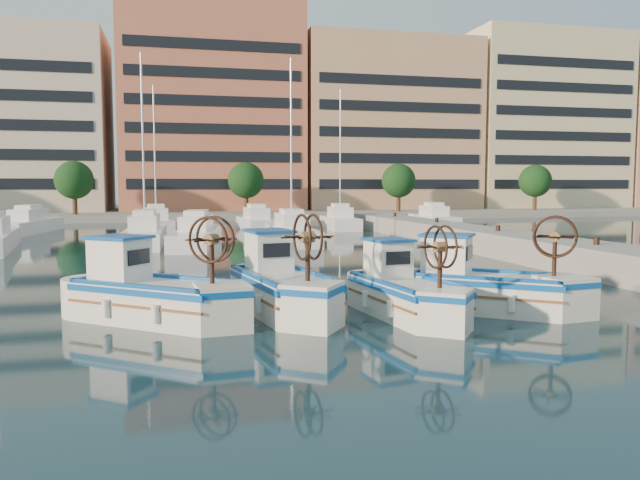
# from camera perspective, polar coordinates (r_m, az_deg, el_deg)

# --- Properties ---
(ground) EXTENTS (300.00, 300.00, 0.00)m
(ground) POSITION_cam_1_polar(r_m,az_deg,el_deg) (17.00, 0.19, -7.28)
(ground) COLOR #1A3744
(ground) RESTS_ON ground
(quay) EXTENTS (3.00, 60.00, 1.20)m
(quay) POSITION_cam_1_polar(r_m,az_deg,el_deg) (29.61, 21.58, -1.20)
(quay) COLOR gray
(quay) RESTS_ON ground
(waterfront) EXTENTS (180.00, 40.00, 25.60)m
(waterfront) POSITION_cam_1_polar(r_m,az_deg,el_deg) (82.59, -4.08, 10.18)
(waterfront) COLOR gray
(waterfront) RESTS_ON ground
(yacht_marina) EXTENTS (39.28, 23.20, 11.50)m
(yacht_marina) POSITION_cam_1_polar(r_m,az_deg,el_deg) (44.45, -12.47, 0.90)
(yacht_marina) COLOR white
(yacht_marina) RESTS_ON ground
(fishing_boat_a) EXTENTS (4.58, 4.20, 2.87)m
(fishing_boat_a) POSITION_cam_1_polar(r_m,az_deg,el_deg) (17.18, -15.17, -4.64)
(fishing_boat_a) COLOR silver
(fishing_boat_a) RESTS_ON ground
(fishing_boat_b) EXTENTS (2.65, 4.80, 2.91)m
(fishing_boat_b) POSITION_cam_1_polar(r_m,az_deg,el_deg) (17.88, -3.55, -4.07)
(fishing_boat_b) COLOR silver
(fishing_boat_b) RESTS_ON ground
(fishing_boat_c) EXTENTS (2.27, 4.35, 2.65)m
(fishing_boat_c) POSITION_cam_1_polar(r_m,az_deg,el_deg) (17.46, 7.71, -4.56)
(fishing_boat_c) COLOR silver
(fishing_boat_c) RESTS_ON ground
(fishing_boat_d) EXTENTS (4.51, 4.06, 2.80)m
(fishing_boat_d) POSITION_cam_1_polar(r_m,az_deg,el_deg) (18.57, 14.62, -3.97)
(fishing_boat_d) COLOR silver
(fishing_boat_d) RESTS_ON ground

